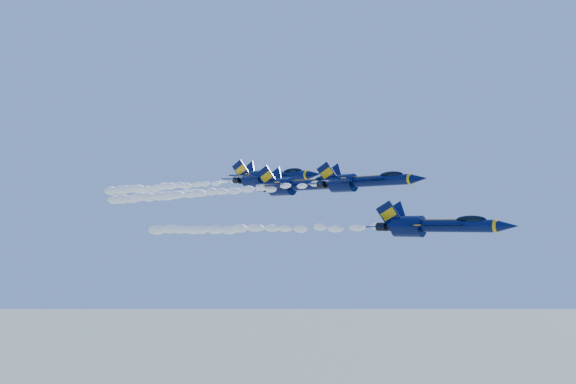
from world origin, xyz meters
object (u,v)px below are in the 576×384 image
Objects in this scene: jet_second at (363,181)px; jet_third at (301,185)px; jet_lead at (435,225)px; jet_fourth at (271,177)px.

jet_second is 13.89m from jet_third.
jet_third is (-25.47, 9.88, 5.98)m from jet_lead.
jet_fourth is at bearing 155.75° from jet_second.
jet_second is at bearing 154.42° from jet_lead.
jet_fourth reaches higher than jet_third.
jet_second is 0.87× the size of jet_third.
jet_third is 14.57m from jet_fourth.
jet_fourth is at bearing 155.32° from jet_lead.
jet_second is at bearing -16.92° from jet_third.
jet_lead is 0.81× the size of jet_fourth.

